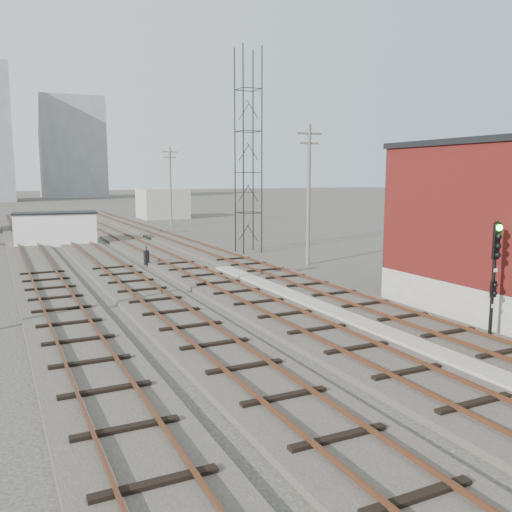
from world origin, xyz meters
TOP-DOWN VIEW (x-y plane):
  - ground at (0.00, 60.00)m, footprint 320.00×320.00m
  - track_right at (2.50, 39.00)m, footprint 3.20×90.00m
  - track_mid_right at (-1.50, 39.00)m, footprint 3.20×90.00m
  - track_mid_left at (-5.50, 39.00)m, footprint 3.20×90.00m
  - track_left at (-9.50, 39.00)m, footprint 3.20×90.00m
  - platform_curb at (0.50, 14.00)m, footprint 0.90×28.00m
  - lattice_tower at (5.50, 35.00)m, footprint 1.60×1.60m
  - utility_pole_right_a at (6.50, 28.00)m, footprint 1.80×0.24m
  - utility_pole_right_b at (6.50, 58.00)m, footprint 1.80×0.24m
  - apartment_right at (8.00, 150.00)m, footprint 16.00×12.00m
  - shed_right at (9.00, 70.00)m, footprint 6.00×6.00m
  - signal_mast at (3.70, 11.01)m, footprint 0.40×0.42m
  - switch_stand at (-3.16, 31.97)m, footprint 0.32×0.32m
  - site_trailer at (-7.22, 45.66)m, footprint 6.86×3.54m

SIDE VIEW (x-z plane):
  - ground at x=0.00m, z-range 0.00..0.00m
  - track_right at x=2.50m, z-range -0.09..0.30m
  - track_mid_right at x=-1.50m, z-range -0.09..0.30m
  - track_mid_left at x=-5.50m, z-range -0.09..0.30m
  - track_left at x=-9.50m, z-range -0.09..0.30m
  - platform_curb at x=0.50m, z-range 0.00..0.26m
  - switch_stand at x=-3.16m, z-range -0.03..1.18m
  - site_trailer at x=-7.22m, z-range 0.01..2.79m
  - shed_right at x=9.00m, z-range 0.00..4.00m
  - signal_mast at x=3.70m, z-range 0.40..4.62m
  - utility_pole_right_a at x=6.50m, z-range 0.30..9.30m
  - utility_pole_right_b at x=6.50m, z-range 0.30..9.30m
  - lattice_tower at x=5.50m, z-range 0.00..15.00m
  - apartment_right at x=8.00m, z-range 0.00..26.00m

